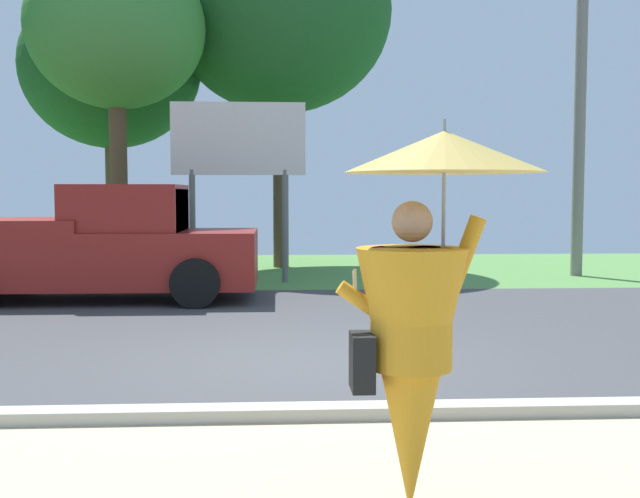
# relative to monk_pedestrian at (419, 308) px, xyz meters

# --- Properties ---
(ground_plane) EXTENTS (40.00, 22.00, 0.20)m
(ground_plane) POSITION_rel_monk_pedestrian_xyz_m (-0.49, 6.76, -1.18)
(ground_plane) COLOR #424244
(monk_pedestrian) EXTENTS (1.11, 1.06, 2.13)m
(monk_pedestrian) POSITION_rel_monk_pedestrian_xyz_m (0.00, 0.00, 0.00)
(monk_pedestrian) COLOR orange
(monk_pedestrian) RESTS_ON ground_plane
(pickup_truck) EXTENTS (5.20, 2.28, 1.88)m
(pickup_truck) POSITION_rel_monk_pedestrian_xyz_m (-3.67, 8.72, -0.26)
(pickup_truck) COLOR maroon
(pickup_truck) RESTS_ON ground_plane
(utility_pole) EXTENTS (1.80, 0.24, 7.78)m
(utility_pole) POSITION_rel_monk_pedestrian_xyz_m (5.58, 11.95, 2.94)
(utility_pole) COLOR gray
(utility_pole) RESTS_ON ground_plane
(roadside_billboard) EXTENTS (2.60, 0.12, 3.50)m
(roadside_billboard) POSITION_rel_monk_pedestrian_xyz_m (-1.50, 11.09, 1.42)
(roadside_billboard) COLOR slate
(roadside_billboard) RESTS_ON ground_plane
(tree_left_far) EXTENTS (4.21, 4.21, 6.64)m
(tree_left_far) POSITION_rel_monk_pedestrian_xyz_m (-4.65, 14.69, 3.58)
(tree_left_far) COLOR brown
(tree_left_far) RESTS_ON ground_plane
(tree_center_back) EXTENTS (5.16, 5.16, 8.30)m
(tree_center_back) POSITION_rel_monk_pedestrian_xyz_m (-0.67, 14.23, 4.81)
(tree_center_back) COLOR brown
(tree_center_back) RESTS_ON ground_plane
(tree_right_far) EXTENTS (3.61, 3.61, 6.75)m
(tree_right_far) POSITION_rel_monk_pedestrian_xyz_m (-4.01, 12.10, 3.94)
(tree_right_far) COLOR brown
(tree_right_far) RESTS_ON ground_plane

